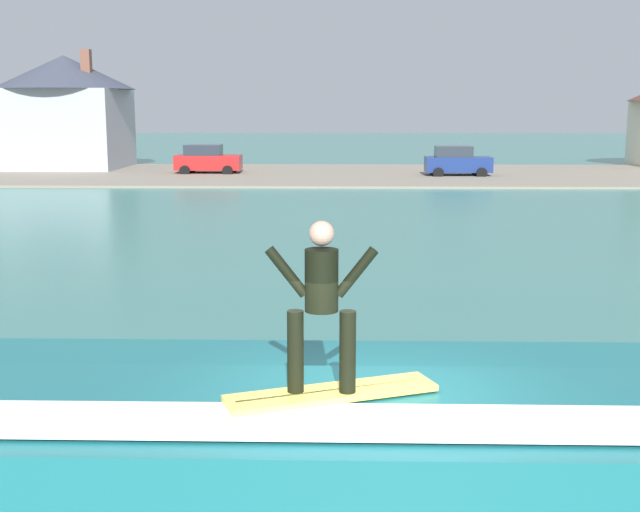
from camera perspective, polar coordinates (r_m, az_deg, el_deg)
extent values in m
cube|color=#1D6B70|center=(9.08, -0.85, -12.61)|extent=(10.76, 3.65, 1.18)
cube|color=#1D6B70|center=(8.41, -0.99, -9.68)|extent=(9.15, 1.64, 0.13)
cube|color=white|center=(7.72, -1.22, -11.34)|extent=(9.69, 0.66, 0.12)
cube|color=#EAD159|center=(8.18, 0.81, -9.42)|extent=(2.12, 1.20, 0.06)
cube|color=black|center=(8.17, 0.81, -9.24)|extent=(1.81, 0.74, 0.01)
cylinder|color=black|center=(8.01, -1.70, -6.59)|extent=(0.16, 0.16, 0.81)
cylinder|color=black|center=(8.00, 1.91, -6.62)|extent=(0.16, 0.16, 0.81)
cylinder|color=black|center=(7.82, 0.11, -1.69)|extent=(0.32, 0.32, 0.60)
sphere|color=#D99F87|center=(7.74, 0.11, 1.56)|extent=(0.24, 0.24, 0.24)
cylinder|color=black|center=(7.82, -2.30, -1.10)|extent=(0.42, 0.10, 0.50)
cylinder|color=black|center=(7.81, 2.51, -1.12)|extent=(0.42, 0.10, 0.50)
cube|color=gray|center=(51.09, 1.70, 5.64)|extent=(120.00, 16.80, 0.12)
cube|color=red|center=(51.99, -7.69, 6.41)|extent=(4.02, 1.93, 0.90)
cube|color=#262D38|center=(51.99, -8.04, 7.26)|extent=(2.21, 1.73, 0.64)
cylinder|color=black|center=(52.83, -6.10, 6.02)|extent=(0.64, 0.22, 0.64)
cylinder|color=black|center=(50.83, -6.39, 5.85)|extent=(0.64, 0.22, 0.64)
cylinder|color=black|center=(53.23, -8.90, 5.98)|extent=(0.64, 0.22, 0.64)
cylinder|color=black|center=(51.24, -9.30, 5.81)|extent=(0.64, 0.22, 0.64)
cube|color=navy|center=(50.37, 9.49, 6.25)|extent=(3.90, 1.79, 0.90)
cube|color=#262D38|center=(50.29, 9.18, 7.13)|extent=(2.15, 1.61, 0.64)
cylinder|color=black|center=(51.53, 10.73, 5.79)|extent=(0.64, 0.22, 0.64)
cylinder|color=black|center=(49.67, 11.08, 5.62)|extent=(0.64, 0.22, 0.64)
cylinder|color=black|center=(51.18, 7.92, 5.84)|extent=(0.64, 0.22, 0.64)
cylinder|color=black|center=(49.31, 8.16, 5.68)|extent=(0.64, 0.22, 0.64)
cube|color=#9EA3AD|center=(58.40, -17.03, 8.32)|extent=(7.38, 7.43, 5.31)
cone|color=#383D4C|center=(58.43, -17.23, 12.00)|extent=(9.21, 9.21, 2.19)
cube|color=brown|center=(56.83, -15.81, 12.64)|extent=(0.60, 0.60, 1.80)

